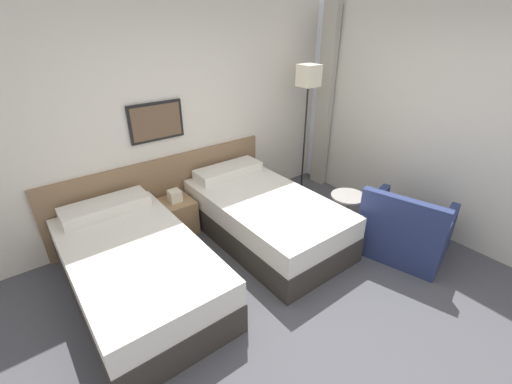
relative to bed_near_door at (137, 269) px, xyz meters
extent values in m
plane|color=#47474C|center=(1.21, -1.26, -0.29)|extent=(16.00, 16.00, 0.00)
cube|color=beige|center=(1.21, 1.07, 1.06)|extent=(10.00, 0.06, 2.70)
cube|color=#846647|center=(0.78, 1.02, 0.17)|extent=(2.83, 0.04, 0.90)
cube|color=black|center=(0.78, 1.02, 1.07)|extent=(0.64, 0.03, 0.44)
cube|color=brown|center=(0.78, 1.00, 1.07)|extent=(0.58, 0.01, 0.38)
cube|color=white|center=(3.38, -1.36, 1.06)|extent=(0.06, 4.79, 2.70)
cube|color=beige|center=(3.34, -1.36, 1.03)|extent=(0.03, 4.41, 2.64)
cube|color=#A8A393|center=(3.25, 0.69, 1.03)|extent=(0.10, 0.24, 2.64)
cube|color=#332D28|center=(0.00, -0.02, -0.13)|extent=(1.11, 2.02, 0.31)
cube|color=silver|center=(0.00, -0.02, 0.14)|extent=(1.10, 2.00, 0.25)
cube|color=silver|center=(0.00, 0.76, 0.33)|extent=(0.89, 0.34, 0.13)
cube|color=#332D28|center=(1.57, -0.02, -0.13)|extent=(1.11, 2.02, 0.31)
cube|color=silver|center=(1.57, -0.02, 0.14)|extent=(1.10, 2.00, 0.25)
cube|color=silver|center=(1.57, 0.76, 0.33)|extent=(0.89, 0.34, 0.13)
cube|color=#9E7A51|center=(0.78, 0.75, -0.07)|extent=(0.39, 0.41, 0.43)
cube|color=beige|center=(0.78, 0.75, 0.22)|extent=(0.14, 0.14, 0.14)
cylinder|color=black|center=(2.72, 0.53, -0.28)|extent=(0.24, 0.24, 0.02)
cylinder|color=black|center=(2.72, 0.53, 0.52)|extent=(0.02, 0.02, 1.59)
cube|color=beige|center=(2.72, 0.53, 1.45)|extent=(0.24, 0.24, 0.27)
cylinder|color=gray|center=(2.40, -0.55, -0.28)|extent=(0.27, 0.27, 0.01)
cylinder|color=gray|center=(2.40, -0.55, -0.02)|extent=(0.05, 0.05, 0.50)
cylinder|color=gray|center=(2.40, -0.55, 0.24)|extent=(0.41, 0.41, 0.02)
cube|color=navy|center=(2.68, -1.19, -0.08)|extent=(1.02, 1.05, 0.41)
cube|color=navy|center=(2.33, -1.28, 0.33)|extent=(0.32, 0.86, 0.41)
cube|color=navy|center=(2.78, -1.56, 0.21)|extent=(0.70, 0.27, 0.18)
cube|color=navy|center=(2.58, -0.82, 0.21)|extent=(0.70, 0.27, 0.18)
camera|label=1|loc=(-0.66, -2.72, 2.15)|focal=24.00mm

